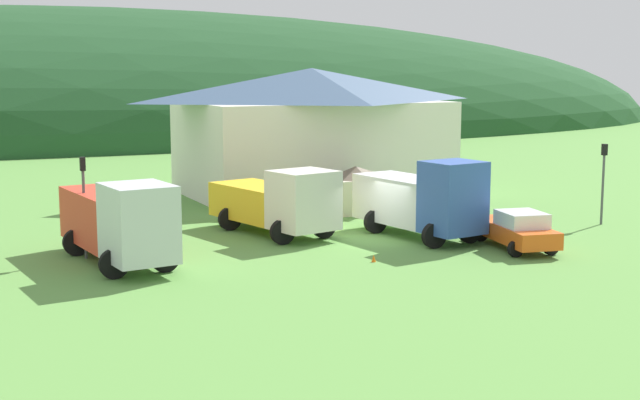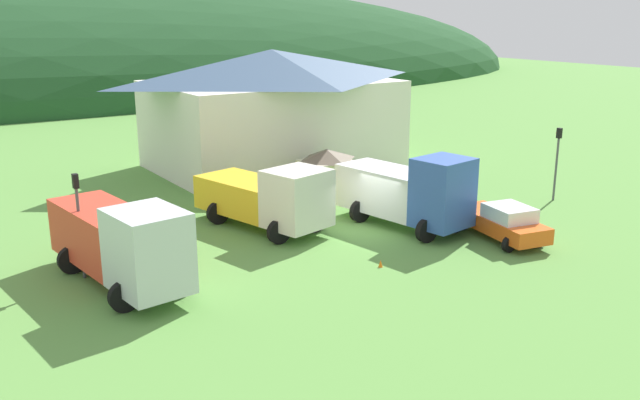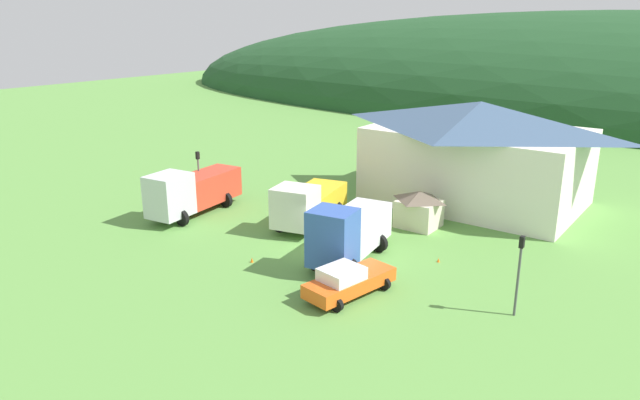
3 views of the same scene
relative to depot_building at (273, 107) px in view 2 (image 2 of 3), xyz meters
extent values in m
plane|color=#5B9342|center=(-3.70, -14.58, -3.92)|extent=(200.00, 200.00, 0.00)
ellipsoid|color=#1E4723|center=(-3.70, 58.16, -3.92)|extent=(167.37, 60.00, 29.14)
cube|color=white|center=(0.00, 0.00, -1.10)|extent=(14.73, 10.16, 5.64)
pyramid|color=#3D5675|center=(0.00, 0.00, 2.70)|extent=(15.91, 10.97, 1.97)
cube|color=beige|center=(-0.84, -7.47, -3.00)|extent=(2.60, 2.35, 1.83)
pyramid|color=#6B5B4C|center=(-0.84, -7.47, -1.77)|extent=(2.81, 2.54, 0.64)
cube|color=silver|center=(-14.67, -16.86, -1.94)|extent=(2.58, 3.00, 2.87)
cube|color=black|center=(-14.65, -17.00, -1.31)|extent=(1.47, 2.33, 0.92)
cube|color=red|center=(-15.13, -12.97, -2.30)|extent=(2.85, 5.32, 2.13)
cylinder|color=black|center=(-13.69, -16.75, -3.37)|extent=(1.10, 0.30, 1.10)
cylinder|color=black|center=(-15.65, -16.98, -3.37)|extent=(1.10, 0.30, 1.10)
cylinder|color=black|center=(-14.24, -12.09, -3.37)|extent=(1.10, 0.30, 1.10)
cylinder|color=black|center=(-16.20, -12.32, -3.37)|extent=(1.10, 0.30, 1.10)
cube|color=silver|center=(-6.53, -13.50, -2.07)|extent=(3.06, 2.87, 2.61)
cube|color=black|center=(-6.51, -13.62, -1.49)|extent=(1.78, 2.14, 0.83)
cube|color=gold|center=(-7.34, -10.04, -2.57)|extent=(3.61, 5.23, 1.60)
cylinder|color=black|center=(-5.42, -13.24, -3.37)|extent=(1.10, 0.30, 1.10)
cylinder|color=black|center=(-7.65, -13.76, -3.37)|extent=(1.10, 0.30, 1.10)
cylinder|color=black|center=(-6.39, -9.08, -3.37)|extent=(1.10, 0.30, 1.10)
cylinder|color=black|center=(-8.62, -9.61, -3.37)|extent=(1.10, 0.30, 1.10)
cube|color=#3356AD|center=(-1.07, -17.09, -1.81)|extent=(2.64, 2.43, 3.12)
cube|color=black|center=(-1.06, -17.19, -1.12)|extent=(1.50, 1.85, 1.00)
cube|color=silver|center=(-1.60, -13.71, -2.32)|extent=(3.05, 5.04, 2.10)
cylinder|color=black|center=(-0.06, -16.93, -3.37)|extent=(1.10, 0.30, 1.10)
cylinder|color=black|center=(-2.09, -17.24, -3.37)|extent=(1.10, 0.30, 1.10)
cylinder|color=black|center=(-0.69, -12.85, -3.37)|extent=(1.10, 0.30, 1.10)
cylinder|color=black|center=(-2.72, -13.17, -3.37)|extent=(1.10, 0.30, 1.10)
cube|color=#ED5B1A|center=(1.08, -18.63, -3.23)|extent=(2.74, 5.26, 0.70)
cube|color=silver|center=(0.97, -19.22, -2.57)|extent=(2.03, 2.28, 0.62)
cylinder|color=black|center=(1.54, -20.45, -3.58)|extent=(0.68, 0.24, 0.68)
cylinder|color=black|center=(-0.02, -20.15, -3.58)|extent=(0.68, 0.24, 0.68)
cylinder|color=black|center=(2.18, -17.11, -3.58)|extent=(0.68, 0.24, 0.68)
cylinder|color=black|center=(0.62, -16.81, -3.58)|extent=(0.68, 0.24, 0.68)
cylinder|color=#4C4C51|center=(-15.95, -13.04, -2.13)|extent=(0.12, 0.12, 3.57)
cube|color=black|center=(-15.95, -13.04, -0.07)|extent=(0.20, 0.24, 0.55)
sphere|color=red|center=(-15.95, -12.91, -0.07)|extent=(0.14, 0.14, 0.14)
cylinder|color=#4C4C51|center=(8.47, -15.81, -2.21)|extent=(0.12, 0.12, 3.42)
cube|color=black|center=(8.47, -15.81, -0.23)|extent=(0.20, 0.24, 0.55)
sphere|color=red|center=(8.47, -15.68, -0.23)|extent=(0.14, 0.14, 0.14)
cone|color=orange|center=(-5.71, -18.52, -3.92)|extent=(0.36, 0.36, 0.59)
cone|color=orange|center=(2.87, -12.15, -3.92)|extent=(0.36, 0.36, 0.47)
camera|label=1|loc=(-22.09, -48.66, 3.75)|focal=49.47mm
camera|label=2|loc=(-22.08, -38.68, 6.05)|focal=38.42mm
camera|label=3|loc=(15.68, -40.96, 9.43)|focal=32.71mm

